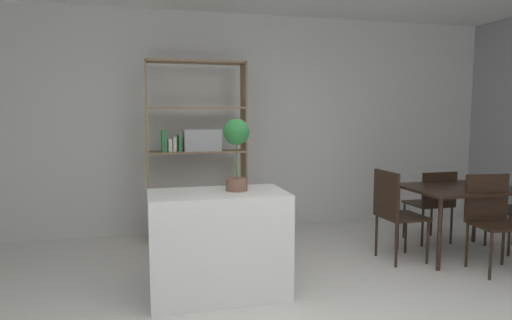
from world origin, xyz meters
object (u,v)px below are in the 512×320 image
(dining_table, at_px, (460,194))
(dining_chair_island_side, at_px, (394,208))
(kitchen_island, at_px, (218,244))
(open_bookshelf, at_px, (194,154))
(dining_chair_near, at_px, (492,213))
(dining_chair_far, at_px, (433,200))
(potted_plant_on_island, at_px, (236,145))

(dining_table, xyz_separation_m, dining_chair_island_side, (-0.79, -0.00, -0.11))
(kitchen_island, relative_size, open_bookshelf, 0.53)
(open_bookshelf, bearing_deg, kitchen_island, -89.92)
(dining_chair_near, bearing_deg, dining_chair_island_side, 155.99)
(open_bookshelf, xyz_separation_m, dining_table, (2.71, -1.32, -0.37))
(kitchen_island, bearing_deg, dining_table, 9.09)
(dining_table, distance_m, dining_chair_near, 0.47)
(open_bookshelf, relative_size, dining_chair_island_side, 2.26)
(dining_chair_far, height_order, dining_chair_near, dining_chair_near)
(open_bookshelf, distance_m, dining_chair_island_side, 2.38)
(dining_table, height_order, dining_chair_island_side, dining_chair_island_side)
(kitchen_island, xyz_separation_m, open_bookshelf, (-0.00, 1.76, 0.60))
(potted_plant_on_island, height_order, dining_chair_near, potted_plant_on_island)
(open_bookshelf, xyz_separation_m, dining_chair_far, (2.71, -0.86, -0.52))
(dining_chair_island_side, xyz_separation_m, dining_chair_far, (0.80, 0.47, -0.04))
(kitchen_island, distance_m, open_bookshelf, 1.86)
(open_bookshelf, height_order, dining_chair_near, open_bookshelf)
(potted_plant_on_island, relative_size, dining_table, 0.53)
(dining_chair_near, bearing_deg, open_bookshelf, 152.29)
(open_bookshelf, xyz_separation_m, dining_chair_near, (2.72, -1.78, -0.48))
(open_bookshelf, bearing_deg, dining_chair_island_side, -34.72)
(kitchen_island, xyz_separation_m, dining_chair_island_side, (1.91, 0.43, 0.12))
(potted_plant_on_island, bearing_deg, dining_chair_far, 18.94)
(dining_chair_island_side, bearing_deg, open_bookshelf, 53.86)
(open_bookshelf, distance_m, dining_table, 3.04)
(kitchen_island, bearing_deg, dining_chair_island_side, 12.70)
(potted_plant_on_island, bearing_deg, dining_chair_island_side, 13.08)
(dining_chair_near, bearing_deg, dining_table, 96.72)
(dining_chair_far, bearing_deg, dining_table, 89.06)
(kitchen_island, bearing_deg, dining_chair_near, -0.54)
(kitchen_island, height_order, dining_chair_island_side, dining_chair_island_side)
(potted_plant_on_island, xyz_separation_m, dining_table, (2.54, 0.41, -0.60))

